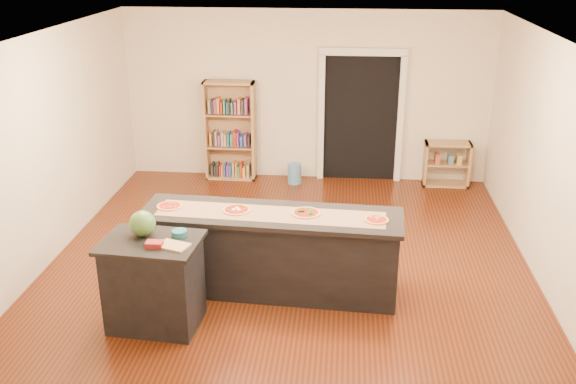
# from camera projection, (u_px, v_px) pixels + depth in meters

# --- Properties ---
(room) EXTENTS (6.00, 7.00, 2.80)m
(room) POSITION_uv_depth(u_px,v_px,m) (286.00, 166.00, 7.31)
(room) COLOR beige
(room) RESTS_ON ground
(doorway) EXTENTS (1.40, 0.09, 2.21)m
(doorway) POSITION_uv_depth(u_px,v_px,m) (361.00, 110.00, 10.51)
(doorway) COLOR black
(doorway) RESTS_ON room
(kitchen_island) EXTENTS (2.93, 0.79, 0.97)m
(kitchen_island) POSITION_uv_depth(u_px,v_px,m) (271.00, 252.00, 7.31)
(kitchen_island) COLOR black
(kitchen_island) RESTS_ON ground
(side_counter) EXTENTS (0.99, 0.72, 0.98)m
(side_counter) POSITION_uv_depth(u_px,v_px,m) (154.00, 283.00, 6.64)
(side_counter) COLOR black
(side_counter) RESTS_ON ground
(bookshelf) EXTENTS (0.83, 0.30, 1.67)m
(bookshelf) POSITION_uv_depth(u_px,v_px,m) (230.00, 131.00, 10.69)
(bookshelf) COLOR tan
(bookshelf) RESTS_ON ground
(low_shelf) EXTENTS (0.74, 0.32, 0.74)m
(low_shelf) POSITION_uv_depth(u_px,v_px,m) (447.00, 164.00, 10.54)
(low_shelf) COLOR tan
(low_shelf) RESTS_ON ground
(waste_bin) EXTENTS (0.23, 0.23, 0.33)m
(waste_bin) POSITION_uv_depth(u_px,v_px,m) (294.00, 174.00, 10.69)
(waste_bin) COLOR #5189B6
(waste_bin) RESTS_ON ground
(kraft_paper) EXTENTS (2.57, 0.60, 0.00)m
(kraft_paper) POSITION_uv_depth(u_px,v_px,m) (270.00, 214.00, 7.11)
(kraft_paper) COLOR #966C4D
(kraft_paper) RESTS_ON kitchen_island
(watermelon) EXTENTS (0.27, 0.27, 0.27)m
(watermelon) POSITION_uv_depth(u_px,v_px,m) (143.00, 224.00, 6.53)
(watermelon) COLOR #144214
(watermelon) RESTS_ON side_counter
(cutting_board) EXTENTS (0.35, 0.29, 0.02)m
(cutting_board) POSITION_uv_depth(u_px,v_px,m) (174.00, 246.00, 6.33)
(cutting_board) COLOR tan
(cutting_board) RESTS_ON side_counter
(package_red) EXTENTS (0.17, 0.12, 0.06)m
(package_red) POSITION_uv_depth(u_px,v_px,m) (154.00, 244.00, 6.32)
(package_red) COLOR maroon
(package_red) RESTS_ON side_counter
(package_teal) EXTENTS (0.16, 0.16, 0.06)m
(package_teal) POSITION_uv_depth(u_px,v_px,m) (179.00, 233.00, 6.56)
(package_teal) COLOR #195966
(package_teal) RESTS_ON side_counter
(pizza_a) EXTENTS (0.27, 0.27, 0.02)m
(pizza_a) POSITION_uv_depth(u_px,v_px,m) (170.00, 206.00, 7.30)
(pizza_a) COLOR tan
(pizza_a) RESTS_ON kitchen_island
(pizza_b) EXTENTS (0.32, 0.32, 0.02)m
(pizza_b) POSITION_uv_depth(u_px,v_px,m) (237.00, 210.00, 7.19)
(pizza_b) COLOR tan
(pizza_b) RESTS_ON kitchen_island
(pizza_c) EXTENTS (0.34, 0.34, 0.02)m
(pizza_c) POSITION_uv_depth(u_px,v_px,m) (306.00, 213.00, 7.11)
(pizza_c) COLOR tan
(pizza_c) RESTS_ON kitchen_island
(pizza_d) EXTENTS (0.28, 0.28, 0.02)m
(pizza_d) POSITION_uv_depth(u_px,v_px,m) (377.00, 220.00, 6.94)
(pizza_d) COLOR tan
(pizza_d) RESTS_ON kitchen_island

